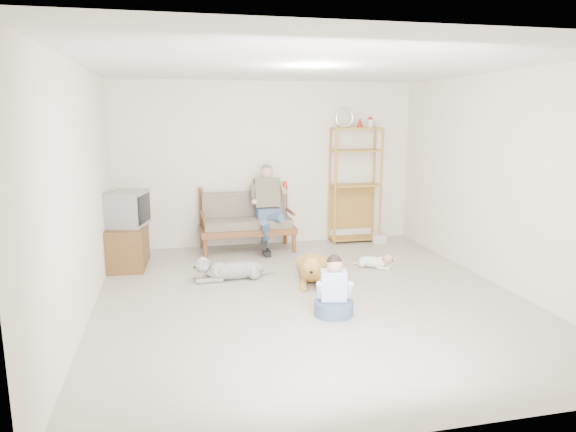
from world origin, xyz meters
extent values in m
plane|color=beige|center=(0.00, 0.00, 0.00)|extent=(5.50, 5.50, 0.00)
plane|color=silver|center=(0.00, 0.00, 2.70)|extent=(5.50, 5.50, 0.00)
plane|color=silver|center=(0.00, 2.75, 1.35)|extent=(5.00, 0.00, 5.00)
plane|color=silver|center=(0.00, -2.75, 1.35)|extent=(5.00, 0.00, 5.00)
plane|color=silver|center=(-2.50, 0.00, 1.35)|extent=(0.00, 5.50, 5.50)
plane|color=silver|center=(2.50, 0.00, 1.35)|extent=(0.00, 5.50, 5.50)
cube|color=brown|center=(-0.42, 2.33, 0.35)|extent=(1.51, 0.72, 0.10)
cube|color=#726457|center=(-0.42, 2.33, 0.47)|extent=(1.39, 0.62, 0.13)
cube|color=#726457|center=(-0.42, 2.57, 0.70)|extent=(1.38, 0.14, 0.45)
cylinder|color=brown|center=(-0.42, 2.63, 0.90)|extent=(1.40, 0.07, 0.05)
cylinder|color=brown|center=(-1.12, 2.03, 0.15)|extent=(0.07, 0.07, 0.30)
cylinder|color=brown|center=(-1.12, 2.63, 0.47)|extent=(0.07, 0.07, 0.95)
cylinder|color=brown|center=(0.28, 2.03, 0.15)|extent=(0.07, 0.07, 0.30)
cylinder|color=brown|center=(0.28, 2.63, 0.47)|extent=(0.07, 0.07, 0.95)
cube|color=#485C84|center=(-0.07, 2.32, 0.59)|extent=(0.38, 0.36, 0.19)
cube|color=#766E53|center=(-0.07, 2.42, 0.92)|extent=(0.40, 0.27, 0.50)
sphere|color=tan|center=(-0.07, 2.39, 1.25)|extent=(0.20, 0.20, 0.20)
sphere|color=#5A5550|center=(-0.07, 2.41, 1.29)|extent=(0.18, 0.18, 0.18)
cylinder|color=red|center=(0.18, 2.21, 1.09)|extent=(0.07, 0.07, 0.08)
cube|color=olive|center=(1.48, 2.55, 1.94)|extent=(0.83, 0.34, 0.03)
torus|color=silver|center=(1.27, 2.55, 2.10)|extent=(0.33, 0.05, 0.33)
cone|color=red|center=(1.54, 2.55, 2.03)|extent=(0.11, 0.11, 0.17)
cylinder|color=olive|center=(1.08, 2.39, 0.98)|extent=(0.04, 0.04, 1.96)
cylinder|color=olive|center=(1.08, 2.71, 0.98)|extent=(0.04, 0.04, 1.96)
cylinder|color=olive|center=(1.89, 2.39, 0.98)|extent=(0.04, 0.04, 1.96)
cylinder|color=olive|center=(1.89, 2.71, 0.98)|extent=(0.04, 0.04, 1.96)
cube|color=silver|center=(1.86, 2.33, 0.07)|extent=(0.25, 0.20, 0.15)
cube|color=brown|center=(-2.22, 1.85, 0.30)|extent=(0.56, 0.93, 0.60)
cube|color=brown|center=(-2.46, 1.63, 0.30)|extent=(0.05, 0.40, 0.50)
cube|color=brown|center=(-2.46, 2.07, 0.30)|extent=(0.05, 0.40, 0.50)
cube|color=gray|center=(-2.20, 1.85, 0.85)|extent=(0.62, 0.70, 0.50)
cube|color=black|center=(-1.97, 1.79, 0.85)|extent=(0.15, 0.49, 0.40)
cube|color=white|center=(-1.25, 2.73, 0.30)|extent=(0.12, 0.02, 0.08)
ellipsoid|color=#CD9347|center=(0.23, 0.78, 0.15)|extent=(0.57, 0.98, 0.29)
sphere|color=#CD9347|center=(0.16, 0.52, 0.16)|extent=(0.29, 0.29, 0.29)
sphere|color=#CD9347|center=(0.10, 0.29, 0.29)|extent=(0.23, 0.23, 0.23)
ellipsoid|color=#CD9347|center=(0.07, 0.19, 0.27)|extent=(0.14, 0.19, 0.09)
cylinder|color=#CD9347|center=(0.36, 1.23, 0.06)|extent=(0.07, 0.37, 0.05)
ellipsoid|color=#CD9347|center=(0.03, 0.34, 0.29)|extent=(0.07, 0.08, 0.11)
ellipsoid|color=#CD9347|center=(0.18, 0.29, 0.29)|extent=(0.07, 0.08, 0.11)
ellipsoid|color=silver|center=(-0.79, 0.92, 0.12)|extent=(0.81, 0.32, 0.24)
sphere|color=silver|center=(-1.03, 0.90, 0.13)|extent=(0.24, 0.24, 0.24)
sphere|color=silver|center=(-1.22, 0.89, 0.24)|extent=(0.20, 0.20, 0.20)
ellipsoid|color=silver|center=(-1.31, 0.88, 0.22)|extent=(0.15, 0.10, 0.08)
cylinder|color=silver|center=(-0.39, 0.94, 0.05)|extent=(0.31, 0.16, 0.04)
ellipsoid|color=silver|center=(-1.21, 0.96, 0.24)|extent=(0.07, 0.05, 0.10)
ellipsoid|color=silver|center=(-1.20, 0.82, 0.24)|extent=(0.07, 0.05, 0.10)
ellipsoid|color=white|center=(1.20, 1.01, 0.08)|extent=(0.43, 0.41, 0.16)
sphere|color=white|center=(1.30, 0.93, 0.09)|extent=(0.16, 0.16, 0.16)
sphere|color=tan|center=(1.37, 0.86, 0.16)|extent=(0.15, 0.15, 0.15)
ellipsoid|color=tan|center=(1.42, 0.82, 0.15)|extent=(0.12, 0.12, 0.06)
cylinder|color=white|center=(1.05, 1.14, 0.03)|extent=(0.16, 0.08, 0.03)
cone|color=tan|center=(1.33, 0.83, 0.21)|extent=(0.04, 0.04, 0.05)
cone|color=tan|center=(1.40, 0.91, 0.21)|extent=(0.04, 0.04, 0.05)
torus|color=red|center=(1.36, 0.87, 0.15)|extent=(0.14, 0.14, 0.02)
cylinder|color=#485C84|center=(0.12, -0.57, 0.08)|extent=(0.43, 0.43, 0.16)
cube|color=silver|center=(0.12, -0.55, 0.33)|extent=(0.31, 0.23, 0.33)
sphere|color=tan|center=(0.12, -0.57, 0.57)|extent=(0.18, 0.18, 0.18)
sphere|color=black|center=(0.12, -0.56, 0.60)|extent=(0.17, 0.17, 0.17)
camera|label=1|loc=(-1.55, -5.66, 2.18)|focal=32.00mm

